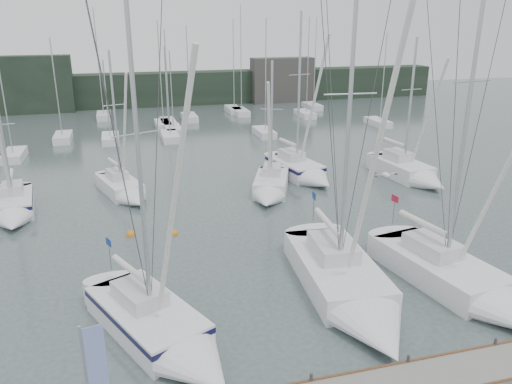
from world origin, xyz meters
TOP-DOWN VIEW (x-y plane):
  - ground at (0.00, 0.00)m, footprint 160.00×160.00m
  - far_treeline at (0.00, 62.00)m, footprint 90.00×4.00m
  - far_building_left at (-20.00, 60.00)m, footprint 12.00×3.00m
  - far_building_right at (18.00, 60.00)m, footprint 10.00×3.00m
  - mast_forest at (-2.84, 43.31)m, footprint 54.07×23.72m
  - sailboat_near_left at (-6.82, -0.14)m, footprint 6.39×9.35m
  - sailboat_near_center at (1.95, 0.65)m, footprint 4.38×11.60m
  - sailboat_near_right at (7.79, -0.17)m, footprint 4.89×10.72m
  - sailboat_mid_a at (-15.47, 17.20)m, footprint 3.37×7.57m
  - sailboat_mid_b at (-7.94, 19.16)m, footprint 4.35×7.44m
  - sailboat_mid_c at (2.72, 16.62)m, footprint 4.98×7.71m
  - sailboat_mid_d at (6.71, 19.97)m, footprint 4.40×8.54m
  - sailboat_mid_e at (15.33, 17.04)m, footprint 3.68×8.61m
  - buoy_a at (-5.22, 11.42)m, footprint 0.54×0.54m
  - buoy_c at (-7.87, 12.01)m, footprint 0.62×0.62m
  - dock_banner at (-9.31, -5.12)m, footprint 0.66×0.20m
  - seagull at (1.44, -2.17)m, footprint 0.90×0.41m

SIDE VIEW (x-z plane):
  - ground at x=0.00m, z-range 0.00..0.00m
  - buoy_a at x=-5.22m, z-range -0.27..0.27m
  - buoy_c at x=-7.87m, z-range -0.31..0.31m
  - mast_forest at x=-2.84m, z-range -6.88..7.85m
  - sailboat_mid_b at x=-7.94m, z-range -5.25..6.31m
  - sailboat_mid_c at x=2.72m, z-range -4.84..6.00m
  - sailboat_mid_a at x=-15.47m, z-range -4.65..5.82m
  - sailboat_near_left at x=-6.82m, z-range -6.86..8.07m
  - sailboat_near_center at x=1.95m, z-range -7.72..8.94m
  - sailboat_near_right at x=7.79m, z-range -8.07..9.31m
  - sailboat_mid_e at x=15.33m, z-range -5.60..6.86m
  - sailboat_mid_d at x=6.71m, z-range -6.55..7.87m
  - far_treeline at x=0.00m, z-range 0.00..5.00m
  - dock_banner at x=-9.31m, z-range 0.80..5.24m
  - far_building_right at x=18.00m, z-range 0.00..7.00m
  - far_building_left at x=-20.00m, z-range 0.00..8.00m
  - seagull at x=1.44m, z-range 7.37..7.54m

